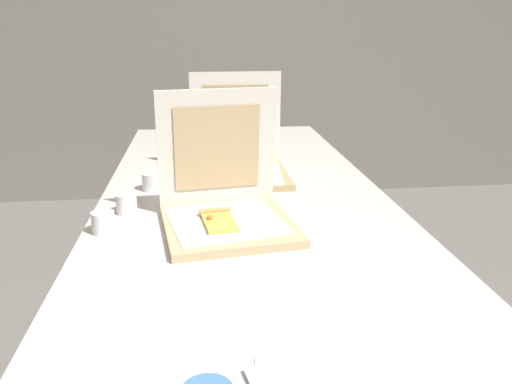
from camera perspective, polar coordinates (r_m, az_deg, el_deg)
The scene contains 8 objects.
wall_back at distance 3.77m, azimuth -4.62°, elevation 19.03°, with size 10.00×0.10×2.60m, color gray.
table at distance 1.63m, azimuth -1.34°, elevation -1.77°, with size 0.90×2.19×0.74m.
pizza_box_front at distance 1.35m, azimuth -3.43°, elevation -1.73°, with size 0.38×0.38×0.35m.
pizza_box_middle at distance 1.80m, azimuth -1.88°, elevation 3.40°, with size 0.34×0.34×0.35m.
cup_white_near_left at distance 1.37m, azimuth -16.82°, elevation -3.30°, with size 0.06×0.06×0.06m, color white.
cup_white_mid at distance 1.68m, azimuth -11.71°, elevation 1.15°, with size 0.06×0.06×0.06m, color white.
cup_white_far at distance 1.92m, azimuth -9.26°, elevation 3.40°, with size 0.06×0.06×0.06m, color white.
cup_white_near_center at distance 1.49m, azimuth -14.38°, elevation -1.27°, with size 0.06×0.06×0.06m, color white.
Camera 1 is at (-0.13, -0.92, 1.25)m, focal length 35.53 mm.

